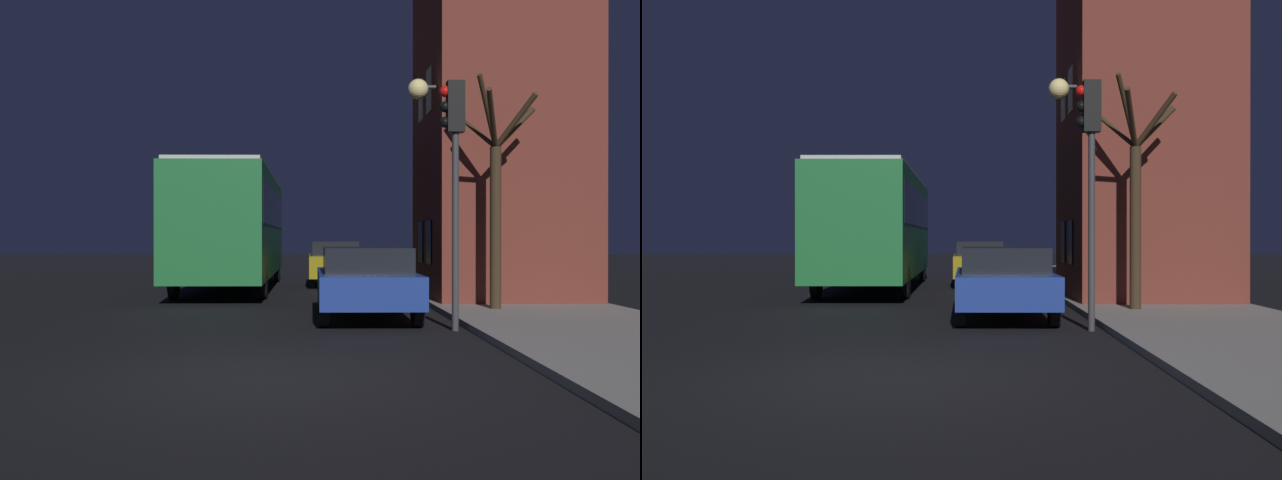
{
  "view_description": "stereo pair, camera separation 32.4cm",
  "coord_description": "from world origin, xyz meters",
  "views": [
    {
      "loc": [
        0.65,
        -8.5,
        1.65
      ],
      "look_at": [
        0.87,
        10.3,
        1.57
      ],
      "focal_mm": 40.0,
      "sensor_mm": 36.0,
      "label": 1
    },
    {
      "loc": [
        0.97,
        -8.5,
        1.65
      ],
      "look_at": [
        0.87,
        10.3,
        1.57
      ],
      "focal_mm": 40.0,
      "sensor_mm": 36.0,
      "label": 2
    }
  ],
  "objects": [
    {
      "name": "traffic_light",
      "position": [
        3.14,
        3.99,
        3.15
      ],
      "size": [
        0.43,
        0.24,
        4.39
      ],
      "color": "#38383A",
      "rests_on": "ground"
    },
    {
      "name": "bus",
      "position": [
        -1.82,
        14.09,
        2.16
      ],
      "size": [
        2.59,
        11.29,
        3.64
      ],
      "color": "#1E6B33",
      "rests_on": "ground"
    },
    {
      "name": "car_near_lane",
      "position": [
        1.73,
        5.8,
        0.78
      ],
      "size": [
        1.89,
        4.21,
        1.45
      ],
      "color": "navy",
      "rests_on": "ground"
    },
    {
      "name": "ground_plane",
      "position": [
        0.0,
        0.0,
        0.0
      ],
      "size": [
        120.0,
        120.0,
        0.0
      ],
      "primitive_type": "plane",
      "color": "black"
    },
    {
      "name": "streetlamp",
      "position": [
        3.58,
        8.23,
        4.03
      ],
      "size": [
        1.21,
        0.48,
        5.25
      ],
      "color": "#38383A",
      "rests_on": "sidewalk"
    },
    {
      "name": "brick_building",
      "position": [
        5.52,
        10.02,
        5.11
      ],
      "size": [
        4.04,
        4.94,
        9.94
      ],
      "color": "brown",
      "rests_on": "sidewalk"
    },
    {
      "name": "car_mid_lane",
      "position": [
        1.42,
        15.54,
        0.8
      ],
      "size": [
        1.71,
        3.83,
        1.5
      ],
      "color": "olive",
      "rests_on": "ground"
    },
    {
      "name": "bare_tree",
      "position": [
        4.58,
        6.59,
        2.54
      ],
      "size": [
        1.8,
        1.99,
        4.82
      ],
      "color": "#382819",
      "rests_on": "sidewalk"
    }
  ]
}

